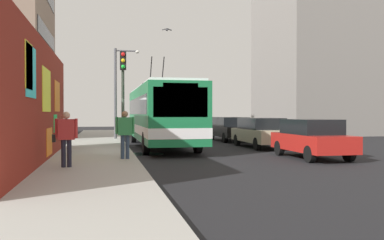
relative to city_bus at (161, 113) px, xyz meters
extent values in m
plane|color=black|center=(-3.15, 1.80, -1.82)|extent=(80.00, 80.00, 0.00)
cube|color=#9E9B93|center=(-3.15, 3.40, -1.74)|extent=(48.00, 3.20, 0.15)
cube|color=maroon|center=(-7.31, 5.15, 0.34)|extent=(13.69, 0.30, 4.31)
cube|color=orange|center=(-6.34, 4.99, -1.04)|extent=(1.58, 0.02, 1.01)
cube|color=yellow|center=(-10.61, 4.99, 1.27)|extent=(1.12, 0.02, 1.26)
cube|color=green|center=(-4.31, 4.99, -0.41)|extent=(1.15, 0.02, 0.73)
cube|color=orange|center=(-3.56, 4.99, 0.73)|extent=(1.94, 0.02, 1.30)
cube|color=#33D8E5|center=(-10.28, 4.99, 1.15)|extent=(1.65, 0.02, 1.45)
cube|color=yellow|center=(-7.02, 4.99, 0.82)|extent=(2.16, 0.02, 1.53)
cube|color=black|center=(10.23, 7.11, 2.58)|extent=(9.18, 0.04, 1.10)
cube|color=black|center=(10.23, 7.11, 5.78)|extent=(9.18, 0.04, 1.10)
cube|color=gray|center=(11.96, -15.20, 5.62)|extent=(9.99, 7.80, 14.88)
cube|color=black|center=(11.96, -19.12, 2.58)|extent=(8.49, 0.04, 1.10)
cube|color=black|center=(11.96, -19.12, 5.78)|extent=(8.49, 0.04, 1.10)
cube|color=black|center=(11.96, -19.12, 8.98)|extent=(8.49, 0.04, 1.10)
cube|color=#19723F|center=(0.01, 0.00, -0.02)|extent=(12.05, 2.61, 2.70)
cube|color=silver|center=(0.01, 0.00, 1.39)|extent=(11.57, 2.40, 0.12)
cube|color=white|center=(0.01, 0.00, -0.82)|extent=(12.07, 2.63, 0.44)
cube|color=black|center=(-6.00, 0.00, 0.45)|extent=(0.04, 2.22, 1.22)
cube|color=black|center=(0.01, 0.00, 0.39)|extent=(11.09, 2.64, 0.86)
cube|color=orange|center=(-5.99, 0.00, 1.08)|extent=(0.06, 1.44, 0.28)
cylinder|color=black|center=(1.81, -0.35, 2.23)|extent=(1.43, 0.06, 2.00)
cylinder|color=black|center=(1.81, 0.35, 2.23)|extent=(1.43, 0.06, 2.00)
cylinder|color=black|center=(-3.85, -1.19, -1.32)|extent=(1.00, 0.28, 1.00)
cylinder|color=black|center=(-3.85, 1.19, -1.32)|extent=(1.00, 0.28, 1.00)
cylinder|color=black|center=(3.86, -1.19, -1.32)|extent=(1.00, 0.28, 1.00)
cylinder|color=black|center=(3.86, 1.19, -1.32)|extent=(1.00, 0.28, 1.00)
cube|color=#B21E19|center=(-7.00, -5.20, -1.17)|extent=(4.17, 1.80, 0.66)
cube|color=black|center=(-6.92, -5.20, -0.54)|extent=(2.50, 1.62, 0.60)
cylinder|color=black|center=(-8.38, -6.00, -1.50)|extent=(0.64, 0.22, 0.64)
cylinder|color=black|center=(-8.38, -4.40, -1.50)|extent=(0.64, 0.22, 0.64)
cylinder|color=black|center=(-5.63, -6.00, -1.50)|extent=(0.64, 0.22, 0.64)
cylinder|color=black|center=(-5.63, -4.40, -1.50)|extent=(0.64, 0.22, 0.64)
cube|color=#C6B793|center=(-1.49, -5.20, -1.17)|extent=(4.78, 1.88, 0.66)
cube|color=black|center=(-1.39, -5.20, -0.54)|extent=(2.87, 1.70, 0.60)
cylinder|color=black|center=(-3.07, -6.04, -1.50)|extent=(0.64, 0.22, 0.64)
cylinder|color=black|center=(-3.07, -4.36, -1.50)|extent=(0.64, 0.22, 0.64)
cylinder|color=black|center=(0.09, -6.04, -1.50)|extent=(0.64, 0.22, 0.64)
cylinder|color=black|center=(0.09, -4.36, -1.50)|extent=(0.64, 0.22, 0.64)
cube|color=black|center=(4.06, -5.20, -1.17)|extent=(4.89, 1.93, 0.66)
cube|color=black|center=(4.16, -5.20, -0.54)|extent=(2.94, 1.74, 0.60)
cylinder|color=black|center=(2.44, -6.06, -1.50)|extent=(0.64, 0.22, 0.64)
cylinder|color=black|center=(2.44, -4.34, -1.50)|extent=(0.64, 0.22, 0.64)
cylinder|color=black|center=(5.67, -6.06, -1.50)|extent=(0.64, 0.22, 0.64)
cylinder|color=black|center=(5.67, -4.34, -1.50)|extent=(0.64, 0.22, 0.64)
cylinder|color=#1E1E2D|center=(-9.08, 4.07, -1.24)|extent=(0.14, 0.14, 0.85)
cylinder|color=#1E1E2D|center=(-9.08, 4.25, -1.24)|extent=(0.14, 0.14, 0.85)
cube|color=#BF3333|center=(-9.08, 4.16, -0.50)|extent=(0.22, 0.50, 0.64)
cylinder|color=#BF3333|center=(-9.08, 3.86, -0.47)|extent=(0.09, 0.09, 0.61)
cylinder|color=#BF3333|center=(-9.08, 4.46, -0.47)|extent=(0.09, 0.09, 0.61)
sphere|color=tan|center=(-9.08, 4.16, -0.06)|extent=(0.23, 0.23, 0.23)
cube|color=black|center=(-9.08, 4.53, -0.77)|extent=(0.14, 0.10, 0.24)
cylinder|color=#2D3F59|center=(-7.01, 2.17, -1.23)|extent=(0.14, 0.14, 0.87)
cylinder|color=#2D3F59|center=(-7.01, 2.35, -1.23)|extent=(0.14, 0.14, 0.87)
cube|color=#338C4C|center=(-7.01, 2.26, -0.47)|extent=(0.22, 0.51, 0.65)
cylinder|color=#338C4C|center=(-7.01, 1.96, -0.44)|extent=(0.09, 0.09, 0.62)
cylinder|color=#338C4C|center=(-7.01, 2.57, -0.44)|extent=(0.09, 0.09, 0.62)
sphere|color=#936B4C|center=(-7.01, 2.26, -0.03)|extent=(0.24, 0.24, 0.24)
cylinder|color=#2D382D|center=(-2.90, 2.15, 0.59)|extent=(0.14, 0.14, 4.53)
cube|color=black|center=(-3.12, 2.15, 2.41)|extent=(0.20, 0.28, 0.84)
sphere|color=red|center=(-3.23, 2.15, 2.69)|extent=(0.18, 0.18, 0.18)
sphere|color=yellow|center=(-3.23, 2.15, 2.41)|extent=(0.18, 0.18, 0.18)
sphere|color=green|center=(-3.23, 2.15, 2.13)|extent=(0.18, 0.18, 0.18)
cylinder|color=#4C4C51|center=(5.78, 2.25, 1.33)|extent=(0.18, 0.18, 6.00)
cylinder|color=#4C4C51|center=(5.78, 1.52, 4.18)|extent=(0.10, 1.46, 0.10)
ellipsoid|color=silver|center=(5.78, 0.79, 4.13)|extent=(0.44, 0.28, 0.20)
ellipsoid|color=#47474C|center=(1.37, -0.55, 4.80)|extent=(0.32, 0.14, 0.12)
cube|color=#47474C|center=(1.37, -0.69, 4.83)|extent=(0.20, 0.27, 0.10)
cube|color=#47474C|center=(1.37, -0.41, 4.83)|extent=(0.20, 0.27, 0.10)
cylinder|color=black|center=(-3.78, 1.20, -1.82)|extent=(1.64, 1.64, 0.00)
camera|label=1|loc=(-22.58, 3.03, -0.01)|focal=39.34mm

